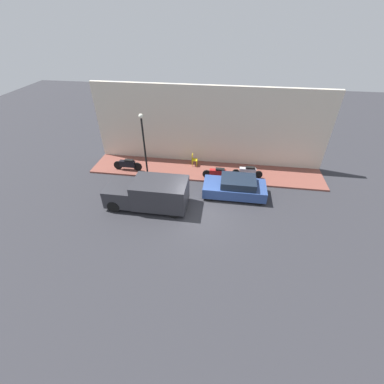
{
  "coord_description": "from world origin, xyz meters",
  "views": [
    {
      "loc": [
        -11.65,
        -1.36,
        9.98
      ],
      "look_at": [
        1.15,
        0.48,
        0.6
      ],
      "focal_mm": 24.0,
      "sensor_mm": 36.0,
      "label": 1
    }
  ],
  "objects_px": {
    "motorcycle_black": "(128,164)",
    "cafe_chair": "(194,159)",
    "motorcycle_red": "(218,173)",
    "streetlamp": "(144,139)",
    "parked_car": "(235,187)",
    "delivery_van": "(148,193)",
    "scooter_silver": "(248,172)"
  },
  "relations": [
    {
      "from": "motorcycle_red",
      "to": "scooter_silver",
      "type": "height_order",
      "value": "scooter_silver"
    },
    {
      "from": "streetlamp",
      "to": "cafe_chair",
      "type": "bearing_deg",
      "value": -59.88
    },
    {
      "from": "parked_car",
      "to": "motorcycle_black",
      "type": "xyz_separation_m",
      "value": [
        1.89,
        7.84,
        -0.03
      ]
    },
    {
      "from": "parked_car",
      "to": "delivery_van",
      "type": "distance_m",
      "value": 5.49
    },
    {
      "from": "delivery_van",
      "to": "streetlamp",
      "type": "relative_size",
      "value": 1.1
    },
    {
      "from": "parked_car",
      "to": "cafe_chair",
      "type": "xyz_separation_m",
      "value": [
        3.26,
        3.14,
        0.02
      ]
    },
    {
      "from": "delivery_van",
      "to": "scooter_silver",
      "type": "bearing_deg",
      "value": -56.81
    },
    {
      "from": "motorcycle_red",
      "to": "scooter_silver",
      "type": "xyz_separation_m",
      "value": [
        0.5,
        -2.07,
        0.0
      ]
    },
    {
      "from": "motorcycle_red",
      "to": "cafe_chair",
      "type": "height_order",
      "value": "cafe_chair"
    },
    {
      "from": "streetlamp",
      "to": "cafe_chair",
      "type": "height_order",
      "value": "streetlamp"
    },
    {
      "from": "delivery_van",
      "to": "motorcycle_black",
      "type": "bearing_deg",
      "value": 35.82
    },
    {
      "from": "motorcycle_red",
      "to": "cafe_chair",
      "type": "bearing_deg",
      "value": 49.94
    },
    {
      "from": "motorcycle_red",
      "to": "streetlamp",
      "type": "bearing_deg",
      "value": 92.08
    },
    {
      "from": "delivery_van",
      "to": "motorcycle_red",
      "type": "relative_size",
      "value": 2.32
    },
    {
      "from": "motorcycle_red",
      "to": "streetlamp",
      "type": "relative_size",
      "value": 0.47
    },
    {
      "from": "scooter_silver",
      "to": "streetlamp",
      "type": "relative_size",
      "value": 0.48
    },
    {
      "from": "parked_car",
      "to": "motorcycle_red",
      "type": "relative_size",
      "value": 1.87
    },
    {
      "from": "delivery_van",
      "to": "streetlamp",
      "type": "xyz_separation_m",
      "value": [
        3.26,
        1.07,
        1.99
      ]
    },
    {
      "from": "motorcycle_red",
      "to": "cafe_chair",
      "type": "xyz_separation_m",
      "value": [
        1.62,
        1.93,
        0.08
      ]
    },
    {
      "from": "parked_car",
      "to": "motorcycle_red",
      "type": "xyz_separation_m",
      "value": [
        1.65,
        1.21,
        -0.06
      ]
    },
    {
      "from": "parked_car",
      "to": "scooter_silver",
      "type": "relative_size",
      "value": 1.86
    },
    {
      "from": "motorcycle_black",
      "to": "motorcycle_red",
      "type": "bearing_deg",
      "value": -92.11
    },
    {
      "from": "motorcycle_black",
      "to": "cafe_chair",
      "type": "bearing_deg",
      "value": -73.71
    },
    {
      "from": "motorcycle_black",
      "to": "delivery_van",
      "type": "bearing_deg",
      "value": -144.18
    },
    {
      "from": "parked_car",
      "to": "cafe_chair",
      "type": "relative_size",
      "value": 4.26
    },
    {
      "from": "parked_car",
      "to": "streetlamp",
      "type": "relative_size",
      "value": 0.89
    },
    {
      "from": "scooter_silver",
      "to": "cafe_chair",
      "type": "xyz_separation_m",
      "value": [
        1.12,
        3.99,
        0.08
      ]
    },
    {
      "from": "delivery_van",
      "to": "motorcycle_black",
      "type": "relative_size",
      "value": 2.29
    },
    {
      "from": "cafe_chair",
      "to": "scooter_silver",
      "type": "bearing_deg",
      "value": -105.7
    },
    {
      "from": "delivery_van",
      "to": "scooter_silver",
      "type": "xyz_separation_m",
      "value": [
        3.94,
        -6.03,
        -0.35
      ]
    },
    {
      "from": "motorcycle_red",
      "to": "scooter_silver",
      "type": "bearing_deg",
      "value": -76.48
    },
    {
      "from": "parked_car",
      "to": "motorcycle_red",
      "type": "height_order",
      "value": "parked_car"
    }
  ]
}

